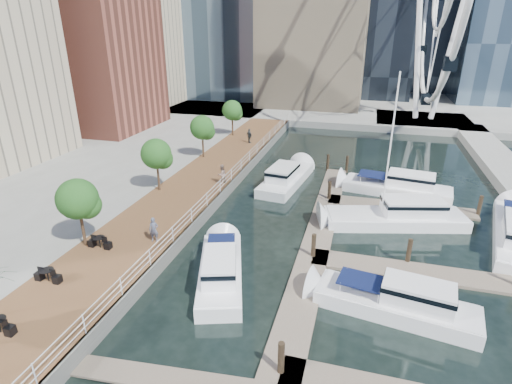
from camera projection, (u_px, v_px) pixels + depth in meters
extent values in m
plane|color=black|center=(231.00, 331.00, 20.15)|extent=(520.00, 520.00, 0.00)
cube|color=brown|center=(190.00, 194.00, 35.55)|extent=(6.00, 60.00, 1.00)
cube|color=#595954|center=(222.00, 197.00, 34.80)|extent=(0.25, 60.00, 1.00)
cube|color=gray|center=(350.00, 81.00, 110.76)|extent=(200.00, 114.00, 1.00)
cube|color=gray|center=(422.00, 122.00, 62.77)|extent=(14.00, 12.00, 1.00)
cube|color=#6D6051|center=(317.00, 243.00, 28.26)|extent=(2.00, 32.00, 0.20)
cube|color=#6D6051|center=(408.00, 271.00, 24.99)|extent=(12.00, 2.00, 0.20)
cube|color=#6D6051|center=(400.00, 207.00, 33.89)|extent=(12.00, 2.00, 0.20)
cube|color=brown|center=(100.00, 53.00, 53.68)|extent=(12.00, 14.00, 20.00)
cube|color=#BCAD8E|center=(124.00, 23.00, 67.89)|extent=(14.00, 16.00, 28.00)
cylinder|color=white|center=(419.00, 29.00, 58.24)|extent=(0.80, 0.80, 26.00)
cylinder|color=white|center=(456.00, 29.00, 56.99)|extent=(0.80, 0.80, 26.00)
cylinder|color=#3F2B1C|center=(83.00, 229.00, 25.70)|extent=(0.20, 0.20, 2.40)
sphere|color=#265B1E|center=(77.00, 199.00, 24.90)|extent=(2.60, 2.60, 2.60)
cylinder|color=#3F2B1C|center=(158.00, 177.00, 34.61)|extent=(0.20, 0.20, 2.40)
sphere|color=#265B1E|center=(156.00, 154.00, 33.80)|extent=(2.60, 2.60, 2.60)
cylinder|color=#3F2B1C|center=(203.00, 146.00, 43.51)|extent=(0.20, 0.20, 2.40)
sphere|color=#265B1E|center=(202.00, 127.00, 42.71)|extent=(2.60, 2.60, 2.60)
cylinder|color=#3F2B1C|center=(232.00, 126.00, 52.41)|extent=(0.20, 0.20, 2.40)
sphere|color=#265B1E|center=(232.00, 110.00, 51.61)|extent=(2.60, 2.60, 2.60)
imported|color=#4E5469|center=(154.00, 230.00, 26.35)|extent=(0.69, 0.53, 1.69)
imported|color=gray|center=(222.00, 174.00, 36.10)|extent=(1.03, 1.11, 1.84)
imported|color=#2E343A|center=(249.00, 136.00, 49.05)|extent=(1.08, 0.97, 1.76)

